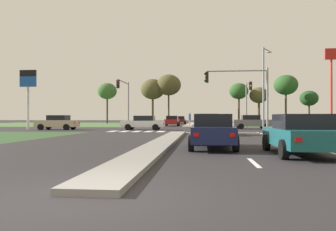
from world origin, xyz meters
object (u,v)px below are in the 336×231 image
Objects in this scene: car_grey_seventh at (252,122)px; car_maroon_eighth at (180,120)px; traffic_signal_near_right at (243,87)px; pedestrian_at_median at (190,117)px; fuel_price_totem at (28,86)px; treeline_seventh at (309,98)px; treeline_sixth at (259,96)px; fastfood_pole_sign at (331,69)px; treeline_fifth at (286,85)px; treeline_third at (169,85)px; car_navy_sixth at (212,131)px; car_red_near at (172,121)px; car_white_fourth at (143,123)px; treeline_second at (153,89)px; treeline_near at (107,91)px; treeline_fourth at (239,91)px; street_lamp_second at (264,84)px; traffic_signal_far_right at (248,96)px; car_beige_second at (57,122)px; car_silver_fifth at (207,124)px; car_teal_third at (300,134)px; traffic_signal_far_left at (125,95)px.

car_grey_seventh is 0.97× the size of car_maroon_eighth.
traffic_signal_near_right is at bearing 102.06° from car_maroon_eighth.
fuel_price_totem is at bearing 0.13° from pedestrian_at_median.
treeline_seventh reaches higher than pedestrian_at_median.
treeline_sixth is (30.41, 35.03, 1.06)m from fuel_price_totem.
fastfood_pole_sign reaches higher than treeline_fifth.
treeline_third reaches higher than fuel_price_totem.
treeline_sixth is (11.29, 54.22, 5.02)m from car_navy_sixth.
car_red_near is 15.20m from car_white_fourth.
treeline_second is 22.43m from treeline_sixth.
treeline_near reaches higher than pedestrian_at_median.
car_maroon_eighth is at bearing -171.26° from treeline_fourth.
treeline_sixth reaches higher than pedestrian_at_median.
car_white_fourth is 0.52× the size of street_lamp_second.
fuel_price_totem reaches higher than car_grey_seventh.
traffic_signal_far_right reaches higher than pedestrian_at_median.
traffic_signal_near_right is at bearing -103.38° from car_beige_second.
treeline_near is (-15.70, 19.18, 6.07)m from car_red_near.
pedestrian_at_median is (-2.16, 32.63, 0.53)m from car_navy_sixth.
treeline_fifth is (21.39, 3.11, 7.09)m from car_maroon_eighth.
traffic_signal_near_right is at bearing -95.83° from treeline_fourth.
car_white_fourth is 0.64× the size of treeline_seventh.
car_maroon_eighth is (1.81, 31.87, 0.01)m from car_white_fourth.
car_beige_second is 0.63× the size of treeline_seventh.
car_silver_fifth is 12.46m from street_lamp_second.
car_white_fourth is at bearing -126.89° from treeline_seventh.
car_red_near is at bearing 128.82° from street_lamp_second.
treeline_near reaches higher than treeline_sixth.
car_silver_fifth is 10.85m from car_navy_sixth.
traffic_signal_near_right is at bearing -75.40° from treeline_third.
car_silver_fifth is 0.66× the size of fuel_price_totem.
car_navy_sixth is 32.70m from pedestrian_at_median.
traffic_signal_near_right is at bearing -116.81° from car_white_fourth.
car_teal_third is 0.47× the size of treeline_second.
traffic_signal_far_left is at bearing -135.18° from treeline_seventh.
treeline_third is 14.87m from treeline_fourth.
treeline_fifth reaches higher than car_grey_seventh.
treeline_third is at bearing 72.19° from fuel_price_totem.
car_red_near is at bearing 111.83° from traffic_signal_near_right.
car_teal_third is at bearing -76.31° from treeline_second.
car_grey_seventh is at bearing -101.19° from treeline_sixth.
treeline_fifth reaches higher than car_red_near.
car_grey_seventh is 2.24× the size of pedestrian_at_median.
fastfood_pole_sign is (18.28, 35.12, 7.50)m from car_navy_sixth.
car_grey_seventh is 31.76m from treeline_sixth.
fuel_price_totem is (-24.30, -7.14, 0.82)m from traffic_signal_far_right.
treeline_third is (-0.98, 36.01, 7.47)m from car_white_fourth.
fuel_price_totem is at bearing 90.87° from car_white_fourth.
traffic_signal_near_right reaches higher than car_beige_second.
traffic_signal_far_left reaches higher than car_grey_seventh.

